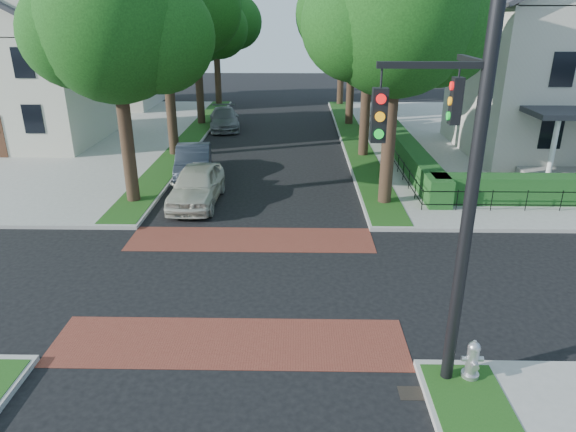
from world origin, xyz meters
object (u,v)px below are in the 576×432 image
object	(u,v)px
traffic_signal	(459,182)
parked_car_rear	(224,119)
parked_car_front	(197,185)
parked_car_middle	(193,161)
fire_hydrant	(472,360)

from	to	relation	value
traffic_signal	parked_car_rear	world-z (taller)	traffic_signal
traffic_signal	parked_car_front	world-z (taller)	traffic_signal
parked_car_middle	parked_car_rear	size ratio (longest dim) A/B	0.95
traffic_signal	fire_hydrant	distance (m)	4.17
parked_car_rear	parked_car_middle	bearing A→B (deg)	-98.60
parked_car_middle	fire_hydrant	bearing A→B (deg)	-67.04
parked_car_rear	parked_car_front	bearing A→B (deg)	-95.27
parked_car_front	parked_car_rear	distance (m)	15.65
traffic_signal	fire_hydrant	size ratio (longest dim) A/B	8.30
parked_car_front	fire_hydrant	world-z (taller)	parked_car_front
traffic_signal	parked_car_middle	distance (m)	18.08
parked_car_front	parked_car_middle	bearing A→B (deg)	103.93
fire_hydrant	parked_car_front	bearing A→B (deg)	146.79
traffic_signal	fire_hydrant	bearing A→B (deg)	-14.66
traffic_signal	parked_car_rear	distance (m)	28.66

